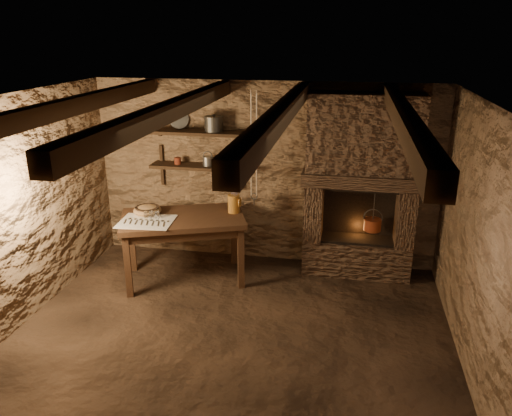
% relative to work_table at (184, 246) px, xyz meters
% --- Properties ---
extents(floor, '(4.50, 4.50, 0.00)m').
position_rel_work_table_xyz_m(floor, '(0.86, -1.18, -0.45)').
color(floor, black).
rests_on(floor, ground).
extents(back_wall, '(4.50, 0.04, 2.40)m').
position_rel_work_table_xyz_m(back_wall, '(0.86, 0.82, 0.75)').
color(back_wall, brown).
rests_on(back_wall, floor).
extents(front_wall, '(4.50, 0.04, 2.40)m').
position_rel_work_table_xyz_m(front_wall, '(0.86, -3.18, 0.75)').
color(front_wall, brown).
rests_on(front_wall, floor).
extents(left_wall, '(0.04, 4.00, 2.40)m').
position_rel_work_table_xyz_m(left_wall, '(-1.39, -1.18, 0.75)').
color(left_wall, brown).
rests_on(left_wall, floor).
extents(right_wall, '(0.04, 4.00, 2.40)m').
position_rel_work_table_xyz_m(right_wall, '(3.11, -1.18, 0.75)').
color(right_wall, brown).
rests_on(right_wall, floor).
extents(ceiling, '(4.50, 4.00, 0.04)m').
position_rel_work_table_xyz_m(ceiling, '(0.86, -1.18, 1.95)').
color(ceiling, black).
rests_on(ceiling, back_wall).
extents(beam_far_left, '(0.14, 3.95, 0.16)m').
position_rel_work_table_xyz_m(beam_far_left, '(-0.64, -1.18, 1.86)').
color(beam_far_left, black).
rests_on(beam_far_left, ceiling).
extents(beam_mid_left, '(0.14, 3.95, 0.16)m').
position_rel_work_table_xyz_m(beam_mid_left, '(0.36, -1.18, 1.86)').
color(beam_mid_left, black).
rests_on(beam_mid_left, ceiling).
extents(beam_mid_right, '(0.14, 3.95, 0.16)m').
position_rel_work_table_xyz_m(beam_mid_right, '(1.36, -1.18, 1.86)').
color(beam_mid_right, black).
rests_on(beam_mid_right, ceiling).
extents(beam_far_right, '(0.14, 3.95, 0.16)m').
position_rel_work_table_xyz_m(beam_far_right, '(2.36, -1.18, 1.86)').
color(beam_far_right, black).
rests_on(beam_far_right, ceiling).
extents(shelf_lower, '(1.25, 0.30, 0.04)m').
position_rel_work_table_xyz_m(shelf_lower, '(0.01, 0.66, 0.85)').
color(shelf_lower, black).
rests_on(shelf_lower, back_wall).
extents(shelf_upper, '(1.25, 0.30, 0.04)m').
position_rel_work_table_xyz_m(shelf_upper, '(0.01, 0.66, 1.30)').
color(shelf_upper, black).
rests_on(shelf_upper, back_wall).
extents(hearth, '(1.43, 0.51, 2.30)m').
position_rel_work_table_xyz_m(hearth, '(2.11, 0.59, 0.77)').
color(hearth, '#38261C').
rests_on(hearth, floor).
extents(work_table, '(1.68, 1.30, 0.84)m').
position_rel_work_table_xyz_m(work_table, '(0.00, 0.00, 0.00)').
color(work_table, black).
rests_on(work_table, floor).
extents(linen_cloth, '(0.66, 0.55, 0.01)m').
position_rel_work_table_xyz_m(linen_cloth, '(-0.36, -0.26, 0.39)').
color(linen_cloth, beige).
rests_on(linen_cloth, work_table).
extents(pewter_cutlery_row, '(0.54, 0.24, 0.01)m').
position_rel_work_table_xyz_m(pewter_cutlery_row, '(-0.36, -0.28, 0.40)').
color(pewter_cutlery_row, gray).
rests_on(pewter_cutlery_row, linen_cloth).
extents(drinking_glasses, '(0.20, 0.06, 0.08)m').
position_rel_work_table_xyz_m(drinking_glasses, '(-0.34, -0.14, 0.44)').
color(drinking_glasses, white).
rests_on(drinking_glasses, linen_cloth).
extents(stoneware_jug, '(0.17, 0.16, 0.52)m').
position_rel_work_table_xyz_m(stoneware_jug, '(0.58, 0.26, 0.61)').
color(stoneware_jug, '#9F611E').
rests_on(stoneware_jug, work_table).
extents(wooden_bowl, '(0.40, 0.40, 0.12)m').
position_rel_work_table_xyz_m(wooden_bowl, '(-0.46, 0.02, 0.43)').
color(wooden_bowl, olive).
rests_on(wooden_bowl, work_table).
extents(iron_stockpot, '(0.31, 0.31, 0.17)m').
position_rel_work_table_xyz_m(iron_stockpot, '(0.24, 0.66, 1.40)').
color(iron_stockpot, '#2A2825').
rests_on(iron_stockpot, shelf_upper).
extents(tin_pan, '(0.28, 0.20, 0.26)m').
position_rel_work_table_xyz_m(tin_pan, '(-0.25, 0.76, 1.44)').
color(tin_pan, gray).
rests_on(tin_pan, shelf_upper).
extents(small_kettle, '(0.21, 0.19, 0.19)m').
position_rel_work_table_xyz_m(small_kettle, '(0.15, 0.66, 0.93)').
color(small_kettle, gray).
rests_on(small_kettle, shelf_lower).
extents(rusty_tin, '(0.11, 0.11, 0.09)m').
position_rel_work_table_xyz_m(rusty_tin, '(-0.26, 0.66, 0.91)').
color(rusty_tin, '#5D1F12').
rests_on(rusty_tin, shelf_lower).
extents(red_pot, '(0.24, 0.24, 0.54)m').
position_rel_work_table_xyz_m(red_pot, '(2.29, 0.54, 0.25)').
color(red_pot, maroon).
rests_on(red_pot, hearth).
extents(hanging_ropes, '(0.08, 0.08, 1.20)m').
position_rel_work_table_xyz_m(hanging_ropes, '(0.91, -0.13, 1.35)').
color(hanging_ropes, tan).
rests_on(hanging_ropes, ceiling).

